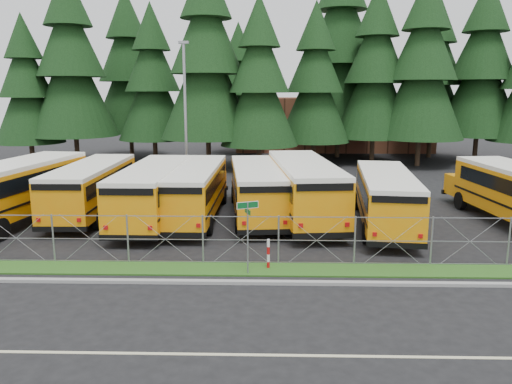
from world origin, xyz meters
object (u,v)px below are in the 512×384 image
Objects in this scene: bus_4 at (256,191)px; bus_5 at (303,189)px; striped_bollard at (268,254)px; light_standard at (185,109)px; bus_0 at (20,192)px; bus_6 at (385,199)px; bus_1 at (94,189)px; bus_3 at (195,192)px; street_sign at (248,222)px; bus_2 at (155,193)px.

bus_4 is 2.51m from bus_5.
light_standard reaches higher than striped_bollard.
bus_0 reaches higher than bus_6.
bus_0 is 12.98m from light_standard.
bus_0 is at bearing -156.43° from bus_1.
bus_3 reaches higher than bus_4.
bus_1 is at bearing 178.89° from bus_6.
bus_0 is 1.19× the size of light_standard.
bus_6 is 9.67m from street_sign.
bus_1 is 9.10× the size of striped_bollard.
bus_1 is 0.97× the size of bus_2.
bus_3 is at bearing -78.22° from light_standard.
bus_3 is 5.80m from bus_5.
bus_1 is at bearing 32.16° from bus_0.
bus_0 is 14.98m from bus_5.
street_sign is at bearing -56.24° from bus_2.
bus_1 is at bearing 134.27° from street_sign.
bus_6 is at bearing -8.69° from bus_1.
street_sign is at bearing -96.36° from bus_4.
bus_0 is at bearing 151.86° from striped_bollard.
street_sign is at bearing -112.73° from bus_5.
street_sign is 1.73m from striped_bollard.
bus_4 is (12.44, 1.25, -0.15)m from bus_0.
bus_6 is at bearing -21.57° from bus_4.
bus_3 is at bearing 178.75° from bus_6.
bus_2 is (7.09, 0.35, -0.10)m from bus_0.
bus_4 is (5.35, 0.90, -0.05)m from bus_2.
bus_6 is at bearing -7.34° from bus_3.
bus_5 is 4.39m from bus_6.
bus_2 reaches higher than bus_1.
bus_4 is at bearing 8.91° from bus_3.
bus_5 is (2.50, -0.18, 0.14)m from bus_4.
bus_0 is at bearing -179.93° from bus_4.
bus_0 is 19.01m from bus_6.
bus_0 is at bearing -175.06° from bus_6.
light_standard is at bearing 102.51° from bus_3.
light_standard is at bearing 115.05° from bus_4.
bus_0 is 3.75m from bus_1.
bus_4 is 1.01× the size of bus_6.
street_sign is 0.28× the size of light_standard.
light_standard is (-5.23, 8.80, 4.08)m from bus_4.
bus_5 is 4.25× the size of street_sign.
bus_0 is at bearing 148.35° from street_sign.
bus_5 is (5.79, 0.29, 0.12)m from bus_3.
striped_bollard is at bearing -50.38° from bus_2.
bus_1 is 1.01× the size of bus_4.
bus_2 reaches higher than bus_3.
bus_0 is 4.28× the size of street_sign.
street_sign is (8.92, -9.15, 0.60)m from bus_1.
street_sign is (-0.11, -8.85, 0.61)m from bus_4.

